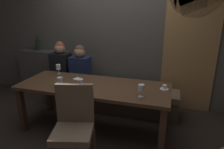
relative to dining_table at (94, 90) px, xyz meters
name	(u,v)px	position (x,y,z in m)	size (l,w,h in m)	color
ground	(95,129)	(0.00, 0.00, -0.65)	(9.00, 9.00, 0.00)	black
back_wall_tiled	(116,25)	(0.00, 1.22, 0.85)	(6.00, 0.12, 3.00)	#4C4944
arched_door	(191,35)	(1.35, 1.15, 0.71)	(0.90, 0.05, 2.55)	olive
back_counter	(45,72)	(-1.55, 1.04, -0.18)	(1.10, 0.28, 0.95)	#413E3A
dining_table	(94,90)	(0.00, 0.00, 0.00)	(2.20, 0.84, 0.74)	#412B1C
banquette_bench	(108,97)	(0.00, 0.70, -0.42)	(2.50, 0.44, 0.45)	#4A3C2E
chair_near_side	(74,121)	(0.04, -0.72, -0.09)	(0.54, 0.54, 0.98)	#4C3321
diner_redhead	(61,63)	(-0.96, 0.72, 0.16)	(0.36, 0.24, 0.77)	black
diner_bearded	(80,66)	(-0.54, 0.71, 0.14)	(0.36, 0.24, 0.73)	#192342
wine_bottle_dark_red	(37,45)	(-1.70, 1.07, 0.42)	(0.08, 0.08, 0.33)	black
wine_glass_center_front	(141,88)	(0.73, -0.22, 0.20)	(0.08, 0.08, 0.16)	silver
wine_glass_end_right	(58,67)	(-0.76, 0.32, 0.20)	(0.08, 0.08, 0.16)	silver
wine_glass_near_right	(60,81)	(-0.39, -0.26, 0.20)	(0.08, 0.08, 0.16)	silver
wine_glass_near_left	(80,83)	(-0.09, -0.25, 0.20)	(0.08, 0.08, 0.16)	silver
espresso_cup	(164,87)	(1.00, 0.12, 0.11)	(0.12, 0.12, 0.06)	white
folded_napkin	(77,79)	(-0.34, 0.16, 0.09)	(0.11, 0.10, 0.01)	silver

